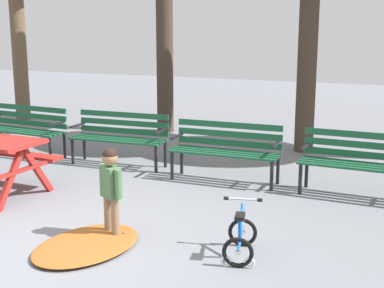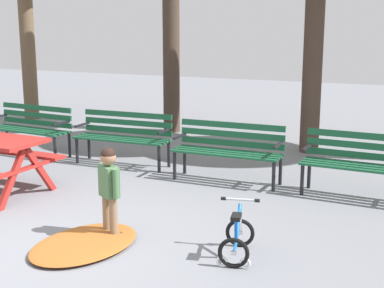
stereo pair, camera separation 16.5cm
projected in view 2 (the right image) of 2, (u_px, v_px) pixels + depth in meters
ground at (30, 249)px, 5.57m from camera, size 36.00×36.00×0.00m
park_bench_far_left at (32, 125)px, 9.65m from camera, size 1.63×0.56×0.85m
park_bench_left at (124, 134)px, 8.89m from camera, size 1.62×0.53×0.85m
park_bench_right at (229, 147)px, 7.92m from camera, size 1.61×0.50×0.85m
park_bench_far_right at (365, 160)px, 7.14m from camera, size 1.61×0.50×0.85m
child_standing at (109, 186)px, 5.78m from camera, size 0.34×0.26×0.98m
kids_bicycle at (237, 238)px, 5.34m from camera, size 0.47×0.61×0.54m
leaf_pile at (85, 243)px, 5.63m from camera, size 1.06×1.38×0.07m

